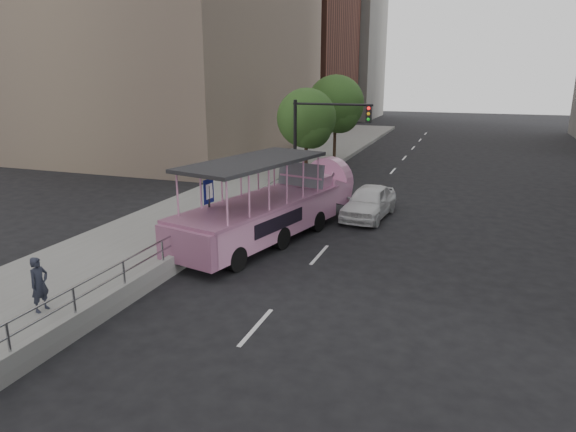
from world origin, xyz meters
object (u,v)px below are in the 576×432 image
Objects in this scene: pedestrian_near at (39,284)px; traffic_signal at (317,133)px; duck_boat at (275,207)px; parking_sign at (209,207)px; car at (369,202)px; street_tree_near at (308,121)px; street_tree_far at (337,106)px.

traffic_signal is (2.92, 16.10, 2.43)m from pedestrian_near.
duck_boat is 9.70m from pedestrian_near.
parking_sign is 0.54× the size of traffic_signal.
duck_boat is at bearing -15.49° from pedestrian_near.
car is 2.89× the size of pedestrian_near.
car is at bearing -51.13° from street_tree_near.
car is at bearing -68.51° from street_tree_far.
street_tree_near reaches higher than traffic_signal.
traffic_signal is (1.29, 9.50, 1.75)m from parking_sign.
street_tree_far is at bearing 88.09° from street_tree_near.
street_tree_far reaches higher than street_tree_near.
street_tree_far reaches higher than car.
duck_boat is 3.76× the size of parking_sign.
street_tree_near is at bearing 0.23° from pedestrian_near.
pedestrian_near is 16.54m from traffic_signal.
street_tree_near is at bearing 100.51° from duck_boat.
duck_boat reaches higher than pedestrian_near.
street_tree_near is (1.32, 19.53, 2.75)m from pedestrian_near.
street_tree_near is 0.89× the size of street_tree_far.
street_tree_near is (-1.93, 10.40, 2.56)m from duck_boat.
pedestrian_near is (-3.25, -9.13, -0.19)m from duck_boat.
traffic_signal is 3.80m from street_tree_near.
car is (3.08, 4.18, -0.51)m from duck_boat.
duck_boat is at bearing -87.28° from traffic_signal.
pedestrian_near reaches higher than car.
traffic_signal is at bearing 92.72° from duck_boat.
street_tree_far is (-1.73, 16.40, 3.05)m from duck_boat.
duck_boat is 7.33m from traffic_signal.
duck_boat is at bearing 57.29° from parking_sign.
parking_sign is at bearing -97.75° from traffic_signal.
street_tree_far is at bearing 98.43° from traffic_signal.
pedestrian_near is at bearing -93.41° from street_tree_far.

